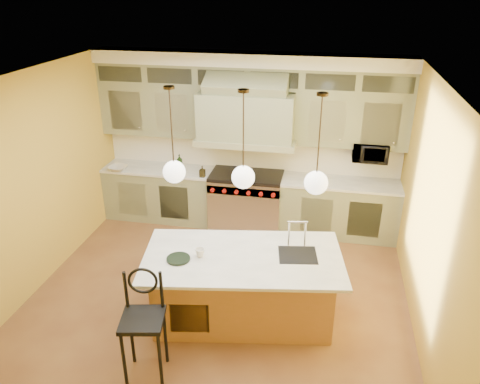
% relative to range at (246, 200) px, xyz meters
% --- Properties ---
extents(floor, '(5.00, 5.00, 0.00)m').
position_rel_range_xyz_m(floor, '(0.00, -2.14, -0.49)').
color(floor, brown).
rests_on(floor, ground).
extents(ceiling, '(5.00, 5.00, 0.00)m').
position_rel_range_xyz_m(ceiling, '(0.00, -2.14, 2.41)').
color(ceiling, white).
rests_on(ceiling, wall_back).
extents(wall_back, '(5.00, 0.00, 5.00)m').
position_rel_range_xyz_m(wall_back, '(0.00, 0.36, 0.96)').
color(wall_back, gold).
rests_on(wall_back, ground).
extents(wall_front, '(5.00, 0.00, 5.00)m').
position_rel_range_xyz_m(wall_front, '(0.00, -4.64, 0.96)').
color(wall_front, gold).
rests_on(wall_front, ground).
extents(wall_left, '(0.00, 5.00, 5.00)m').
position_rel_range_xyz_m(wall_left, '(-2.50, -2.14, 0.96)').
color(wall_left, gold).
rests_on(wall_left, ground).
extents(wall_right, '(0.00, 5.00, 5.00)m').
position_rel_range_xyz_m(wall_right, '(2.50, -2.14, 0.96)').
color(wall_right, gold).
rests_on(wall_right, ground).
extents(back_cabinetry, '(5.00, 0.77, 2.90)m').
position_rel_range_xyz_m(back_cabinetry, '(0.00, 0.09, 0.94)').
color(back_cabinetry, gray).
rests_on(back_cabinetry, floor).
extents(range, '(1.20, 0.74, 0.96)m').
position_rel_range_xyz_m(range, '(0.00, 0.00, 0.00)').
color(range, silver).
rests_on(range, floor).
extents(kitchen_island, '(2.53, 1.62, 1.35)m').
position_rel_range_xyz_m(kitchen_island, '(0.41, -2.40, -0.01)').
color(kitchen_island, olive).
rests_on(kitchen_island, floor).
extents(counter_stool, '(0.51, 0.51, 1.25)m').
position_rel_range_xyz_m(counter_stool, '(-0.44, -3.51, 0.23)').
color(counter_stool, black).
rests_on(counter_stool, floor).
extents(microwave, '(0.54, 0.37, 0.30)m').
position_rel_range_xyz_m(microwave, '(1.95, 0.11, 0.96)').
color(microwave, black).
rests_on(microwave, back_cabinetry).
extents(oil_bottle_a, '(0.11, 0.11, 0.27)m').
position_rel_range_xyz_m(oil_bottle_a, '(-1.16, 0.01, 0.59)').
color(oil_bottle_a, black).
rests_on(oil_bottle_a, back_cabinetry).
extents(oil_bottle_b, '(0.09, 0.09, 0.19)m').
position_rel_range_xyz_m(oil_bottle_b, '(-0.70, -0.22, 0.55)').
color(oil_bottle_b, black).
rests_on(oil_bottle_b, back_cabinetry).
extents(fruit_bowl, '(0.33, 0.33, 0.07)m').
position_rel_range_xyz_m(fruit_bowl, '(-2.19, -0.22, 0.49)').
color(fruit_bowl, beige).
rests_on(fruit_bowl, back_cabinetry).
extents(cup, '(0.11, 0.11, 0.10)m').
position_rel_range_xyz_m(cup, '(-0.09, -2.54, 0.49)').
color(cup, white).
rests_on(cup, kitchen_island).
extents(pendant_left, '(0.26, 0.26, 1.11)m').
position_rel_range_xyz_m(pendant_left, '(-0.40, -2.39, 1.46)').
color(pendant_left, '#2D2319').
rests_on(pendant_left, ceiling).
extents(pendant_center, '(0.26, 0.26, 1.11)m').
position_rel_range_xyz_m(pendant_center, '(0.40, -2.39, 1.46)').
color(pendant_center, '#2D2319').
rests_on(pendant_center, ceiling).
extents(pendant_right, '(0.26, 0.26, 1.11)m').
position_rel_range_xyz_m(pendant_right, '(1.20, -2.39, 1.46)').
color(pendant_right, '#2D2319').
rests_on(pendant_right, ceiling).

